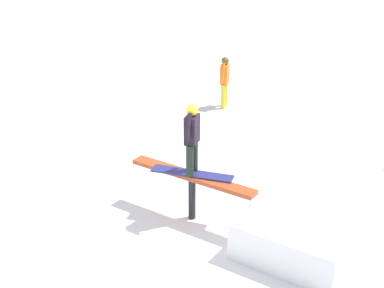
{
  "coord_description": "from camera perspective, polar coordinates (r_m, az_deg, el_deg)",
  "views": [
    {
      "loc": [
        -5.48,
        6.7,
        5.32
      ],
      "look_at": [
        0.0,
        0.0,
        1.52
      ],
      "focal_mm": 50.0,
      "sensor_mm": 36.0,
      "label": 1
    }
  ],
  "objects": [
    {
      "name": "main_rider_on_rail",
      "position": [
        9.43,
        0.0,
        0.3
      ],
      "size": [
        1.52,
        0.82,
        1.35
      ],
      "rotation": [
        0.0,
        0.0,
        0.37
      ],
      "color": "navy",
      "rests_on": "rail_feature"
    },
    {
      "name": "ground_plane",
      "position": [
        10.16,
        0.0,
        -7.88
      ],
      "size": [
        60.0,
        60.0,
        0.0
      ],
      "primitive_type": "plane",
      "color": "white"
    },
    {
      "name": "rail_feature",
      "position": [
        9.77,
        0.0,
        -3.99
      ],
      "size": [
        2.58,
        0.52,
        0.92
      ],
      "rotation": [
        0.0,
        0.0,
        0.09
      ],
      "color": "black",
      "rests_on": "ground"
    },
    {
      "name": "bystander_orange",
      "position": [
        15.54,
        3.51,
        6.91
      ],
      "size": [
        0.33,
        0.62,
        1.5
      ],
      "rotation": [
        0.0,
        0.0,
        5.1
      ],
      "color": "yellow",
      "rests_on": "ground"
    },
    {
      "name": "snow_kicker_ramp",
      "position": [
        9.16,
        11.15,
        -9.81
      ],
      "size": [
        1.93,
        1.66,
        0.66
      ],
      "primitive_type": "cube",
      "rotation": [
        0.0,
        0.0,
        0.09
      ],
      "color": "white",
      "rests_on": "ground"
    }
  ]
}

